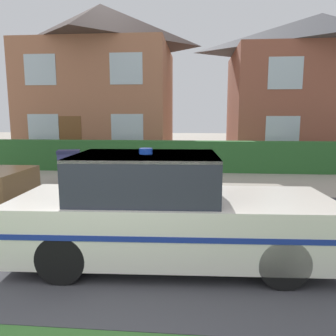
{
  "coord_description": "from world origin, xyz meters",
  "views": [
    {
      "loc": [
        1.13,
        -2.04,
        2.08
      ],
      "look_at": [
        0.57,
        4.48,
        1.05
      ],
      "focal_mm": 35.0,
      "sensor_mm": 36.0,
      "label": 1
    }
  ],
  "objects_px": {
    "house_right": "(317,87)",
    "wheelie_bin": "(69,167)",
    "police_car": "(166,213)",
    "house_left": "(102,81)"
  },
  "relations": [
    {
      "from": "police_car",
      "to": "house_left",
      "type": "relative_size",
      "value": 0.58
    },
    {
      "from": "house_left",
      "to": "wheelie_bin",
      "type": "relative_size",
      "value": 7.15
    },
    {
      "from": "house_right",
      "to": "wheelie_bin",
      "type": "distance_m",
      "value": 12.54
    },
    {
      "from": "wheelie_bin",
      "to": "police_car",
      "type": "bearing_deg",
      "value": -73.07
    },
    {
      "from": "house_left",
      "to": "house_right",
      "type": "bearing_deg",
      "value": -0.06
    },
    {
      "from": "house_left",
      "to": "wheelie_bin",
      "type": "distance_m",
      "value": 8.09
    },
    {
      "from": "house_right",
      "to": "wheelie_bin",
      "type": "xyz_separation_m",
      "value": [
        -9.75,
        -7.29,
        -2.98
      ]
    },
    {
      "from": "police_car",
      "to": "house_right",
      "type": "xyz_separation_m",
      "value": [
        6.27,
        12.47,
        2.79
      ]
    },
    {
      "from": "police_car",
      "to": "house_right",
      "type": "bearing_deg",
      "value": 61.03
    },
    {
      "from": "house_right",
      "to": "house_left",
      "type": "bearing_deg",
      "value": 179.94
    }
  ]
}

